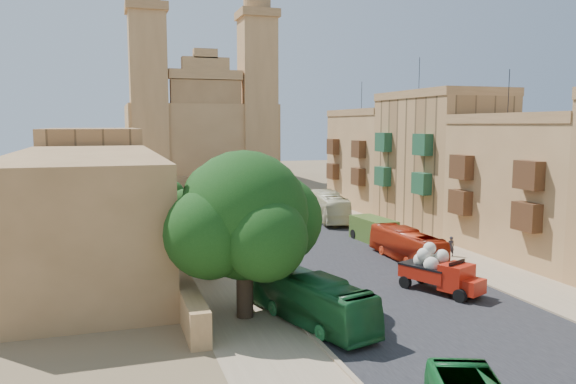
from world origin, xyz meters
TOP-DOWN VIEW (x-y plane):
  - ground at (0.00, 0.00)m, footprint 260.00×260.00m
  - road_surface at (0.00, 30.00)m, footprint 14.00×140.00m
  - sidewalk_east at (9.50, 30.00)m, footprint 5.00×140.00m
  - sidewalk_west at (-9.50, 30.00)m, footprint 5.00×140.00m
  - kerb_east at (7.00, 30.00)m, footprint 0.25×140.00m
  - kerb_west at (-7.00, 30.00)m, footprint 0.25×140.00m
  - townhouse_b at (15.95, 11.00)m, footprint 9.00×14.00m
  - townhouse_c at (15.95, 25.00)m, footprint 9.00×14.00m
  - townhouse_d at (15.95, 39.00)m, footprint 9.00×14.00m
  - west_wall at (-12.50, 20.00)m, footprint 1.00×40.00m
  - west_building_low at (-18.00, 18.00)m, footprint 10.00×28.00m
  - west_building_mid at (-18.00, 44.00)m, footprint 10.00×22.00m
  - church at (-0.00, 78.61)m, footprint 28.00×22.50m
  - ficus_tree at (-9.42, 4.01)m, footprint 9.10×8.37m
  - street_tree_a at (-10.00, 12.00)m, footprint 3.59×3.59m
  - street_tree_b at (-10.00, 24.00)m, footprint 3.18×3.18m
  - street_tree_c at (-10.00, 36.00)m, footprint 2.91×2.91m
  - street_tree_d at (-10.00, 48.00)m, footprint 3.43×3.43m
  - red_truck at (3.15, 4.72)m, footprint 3.86×5.52m
  - olive_pickup at (6.13, 20.00)m, footprint 2.64×5.23m
  - bus_green_north at (-6.50, 2.23)m, footprint 4.68×9.74m
  - bus_red_east at (5.31, 12.64)m, footprint 2.05×8.74m
  - bus_cream_east at (6.47, 31.50)m, footprint 4.66×11.29m
  - car_blue_a at (-5.00, 18.64)m, footprint 2.16×3.45m
  - car_white_a at (-1.72, 24.30)m, footprint 2.46×4.35m
  - car_cream at (1.00, 26.04)m, footprint 3.33×4.68m
  - car_dkblue at (-3.60, 45.16)m, footprint 2.62×4.04m
  - car_white_b at (1.13, 42.10)m, footprint 2.05×3.64m
  - car_blue_b at (-1.87, 53.87)m, footprint 1.88×4.32m
  - pedestrian_a at (9.39, 12.85)m, footprint 0.64×0.46m
  - pedestrian_c at (7.50, 16.40)m, footprint 0.48×0.96m

SIDE VIEW (x-z plane):
  - ground at x=0.00m, z-range 0.00..0.00m
  - road_surface at x=0.00m, z-range 0.00..0.01m
  - sidewalk_east at x=9.50m, z-range 0.00..0.01m
  - sidewalk_west at x=-9.50m, z-range 0.00..0.01m
  - kerb_east at x=7.00m, z-range 0.00..0.12m
  - kerb_west at x=-7.00m, z-range 0.00..0.12m
  - car_dkblue at x=-3.60m, z-range 0.00..1.09m
  - car_blue_a at x=-5.00m, z-range 0.00..1.09m
  - car_white_b at x=1.13m, z-range 0.00..1.17m
  - car_cream at x=1.00m, z-range 0.00..1.18m
  - car_white_a at x=-1.72m, z-range 0.00..1.36m
  - car_blue_b at x=-1.87m, z-range 0.00..1.38m
  - pedestrian_c at x=7.50m, z-range 0.00..1.58m
  - pedestrian_a at x=9.39m, z-range 0.00..1.62m
  - west_wall at x=-12.50m, z-range 0.00..1.80m
  - olive_pickup at x=6.13m, z-range -0.02..2.08m
  - bus_red_east at x=5.31m, z-range 0.00..2.43m
  - bus_green_north at x=-6.50m, z-range 0.00..2.64m
  - red_truck at x=3.15m, z-range -0.18..2.88m
  - bus_cream_east at x=6.47m, z-range 0.00..3.06m
  - street_tree_c at x=-10.00m, z-range 0.75..5.22m
  - street_tree_b at x=-10.00m, z-range 0.83..5.71m
  - street_tree_d at x=-10.00m, z-range 0.90..6.17m
  - street_tree_a at x=-10.00m, z-range 0.94..6.46m
  - west_building_low at x=-18.00m, z-range 0.00..8.40m
  - west_building_mid at x=-18.00m, z-range 0.00..10.00m
  - ficus_tree at x=-9.42m, z-range 0.83..9.93m
  - townhouse_b at x=15.95m, z-range -1.79..13.11m
  - townhouse_d at x=15.95m, z-range -1.79..14.11m
  - townhouse_c at x=15.95m, z-range -1.79..15.61m
  - church at x=0.00m, z-range -8.63..27.67m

